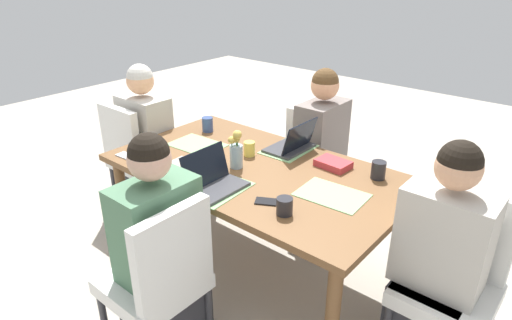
# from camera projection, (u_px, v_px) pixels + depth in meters

# --- Properties ---
(ground_plane) EXTENTS (10.00, 10.00, 0.00)m
(ground_plane) POSITION_uv_depth(u_px,v_px,m) (256.00, 264.00, 2.98)
(ground_plane) COLOR #B2A899
(dining_table) EXTENTS (1.82, 1.02, 0.73)m
(dining_table) POSITION_uv_depth(u_px,v_px,m) (256.00, 179.00, 2.71)
(dining_table) COLOR brown
(dining_table) RESTS_ON ground_plane
(chair_head_left_left_near) EXTENTS (0.44, 0.44, 0.90)m
(chair_head_left_left_near) POSITION_uv_depth(u_px,v_px,m) (136.00, 153.00, 3.44)
(chair_head_left_left_near) COLOR silver
(chair_head_left_left_near) RESTS_ON ground_plane
(person_head_left_left_near) EXTENTS (0.40, 0.36, 1.19)m
(person_head_left_left_near) POSITION_uv_depth(u_px,v_px,m) (148.00, 149.00, 3.45)
(person_head_left_left_near) COLOR #2D2D33
(person_head_left_left_near) RESTS_ON ground_plane
(chair_far_left_mid) EXTENTS (0.44, 0.44, 0.90)m
(chair_far_left_mid) POSITION_uv_depth(u_px,v_px,m) (316.00, 154.00, 3.42)
(chair_far_left_mid) COLOR silver
(chair_far_left_mid) RESTS_ON ground_plane
(person_far_left_mid) EXTENTS (0.36, 0.40, 1.19)m
(person_far_left_mid) POSITION_uv_depth(u_px,v_px,m) (320.00, 156.00, 3.33)
(person_far_left_mid) COLOR #2D2D33
(person_far_left_mid) RESTS_ON ground_plane
(chair_near_left_far) EXTENTS (0.44, 0.44, 0.90)m
(chair_near_left_far) POSITION_uv_depth(u_px,v_px,m) (161.00, 276.00, 2.12)
(chair_near_left_far) COLOR silver
(chair_near_left_far) RESTS_ON ground_plane
(person_near_left_far) EXTENTS (0.36, 0.40, 1.19)m
(person_near_left_far) POSITION_uv_depth(u_px,v_px,m) (160.00, 259.00, 2.19)
(person_near_left_far) COLOR #2D2D33
(person_near_left_far) RESTS_ON ground_plane
(chair_head_right_right_near) EXTENTS (0.44, 0.44, 0.90)m
(chair_head_right_right_near) POSITION_uv_depth(u_px,v_px,m) (454.00, 272.00, 2.14)
(chair_head_right_right_near) COLOR silver
(chair_head_right_right_near) RESTS_ON ground_plane
(person_head_right_right_near) EXTENTS (0.40, 0.36, 1.19)m
(person_head_right_right_near) POSITION_uv_depth(u_px,v_px,m) (437.00, 270.00, 2.11)
(person_head_right_right_near) COLOR #2D2D33
(person_head_right_right_near) RESTS_ON ground_plane
(flower_vase) EXTENTS (0.08, 0.09, 0.24)m
(flower_vase) POSITION_uv_depth(u_px,v_px,m) (236.00, 151.00, 2.64)
(flower_vase) COLOR #8EA8B7
(flower_vase) RESTS_ON dining_table
(placemat_head_left_left_near) EXTENTS (0.37, 0.28, 0.00)m
(placemat_head_left_left_near) POSITION_uv_depth(u_px,v_px,m) (197.00, 145.00, 3.00)
(placemat_head_left_left_near) COLOR #7FAD70
(placemat_head_left_left_near) RESTS_ON dining_table
(placemat_far_left_mid) EXTENTS (0.27, 0.37, 0.00)m
(placemat_far_left_mid) POSITION_uv_depth(u_px,v_px,m) (289.00, 149.00, 2.93)
(placemat_far_left_mid) COLOR #7FAD70
(placemat_far_left_mid) RESTS_ON dining_table
(placemat_near_left_far) EXTENTS (0.28, 0.38, 0.00)m
(placemat_near_left_far) POSITION_uv_depth(u_px,v_px,m) (218.00, 189.00, 2.42)
(placemat_near_left_far) COLOR #7FAD70
(placemat_near_left_far) RESTS_ON dining_table
(placemat_head_right_right_near) EXTENTS (0.38, 0.28, 0.00)m
(placemat_head_right_right_near) POSITION_uv_depth(u_px,v_px,m) (332.00, 194.00, 2.37)
(placemat_head_right_right_near) COLOR #7FAD70
(placemat_head_right_right_near) RESTS_ON dining_table
(laptop_far_left_mid) EXTENTS (0.22, 0.32, 0.21)m
(laptop_far_left_mid) POSITION_uv_depth(u_px,v_px,m) (292.00, 144.00, 2.90)
(laptop_far_left_mid) COLOR #38383D
(laptop_far_left_mid) RESTS_ON dining_table
(laptop_near_left_far) EXTENTS (0.22, 0.32, 0.21)m
(laptop_near_left_far) POSITION_uv_depth(u_px,v_px,m) (213.00, 181.00, 2.42)
(laptop_near_left_far) COLOR #38383D
(laptop_near_left_far) RESTS_ON dining_table
(coffee_mug_near_left) EXTENTS (0.08, 0.08, 0.10)m
(coffee_mug_near_left) POSITION_uv_depth(u_px,v_px,m) (378.00, 170.00, 2.53)
(coffee_mug_near_left) COLOR #232328
(coffee_mug_near_left) RESTS_ON dining_table
(coffee_mug_near_right) EXTENTS (0.08, 0.08, 0.09)m
(coffee_mug_near_right) POSITION_uv_depth(u_px,v_px,m) (285.00, 206.00, 2.18)
(coffee_mug_near_right) COLOR #232328
(coffee_mug_near_right) RESTS_ON dining_table
(coffee_mug_centre_left) EXTENTS (0.07, 0.07, 0.09)m
(coffee_mug_centre_left) POSITION_uv_depth(u_px,v_px,m) (249.00, 149.00, 2.83)
(coffee_mug_centre_left) COLOR #DBC64C
(coffee_mug_centre_left) RESTS_ON dining_table
(coffee_mug_centre_right) EXTENTS (0.08, 0.08, 0.11)m
(coffee_mug_centre_right) POSITION_uv_depth(u_px,v_px,m) (208.00, 124.00, 3.22)
(coffee_mug_centre_right) COLOR #33477A
(coffee_mug_centre_right) RESTS_ON dining_table
(coffee_mug_far_left) EXTENTS (0.08, 0.08, 0.11)m
(coffee_mug_far_left) POSITION_uv_depth(u_px,v_px,m) (151.00, 148.00, 2.82)
(coffee_mug_far_left) COLOR #DBC64C
(coffee_mug_far_left) RESTS_ON dining_table
(book_red_cover) EXTENTS (0.21, 0.15, 0.04)m
(book_red_cover) POSITION_uv_depth(u_px,v_px,m) (333.00, 164.00, 2.68)
(book_red_cover) COLOR #B73338
(book_red_cover) RESTS_ON dining_table
(book_blue_cover) EXTENTS (0.21, 0.15, 0.03)m
(book_blue_cover) POSITION_uv_depth(u_px,v_px,m) (186.00, 166.00, 2.67)
(book_blue_cover) COLOR #B2A38E
(book_blue_cover) RESTS_ON dining_table
(phone_black) EXTENTS (0.17, 0.14, 0.01)m
(phone_black) POSITION_uv_depth(u_px,v_px,m) (270.00, 202.00, 2.30)
(phone_black) COLOR black
(phone_black) RESTS_ON dining_table
(phone_silver) EXTENTS (0.15, 0.08, 0.01)m
(phone_silver) POSITION_uv_depth(u_px,v_px,m) (127.00, 156.00, 2.83)
(phone_silver) COLOR silver
(phone_silver) RESTS_ON dining_table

